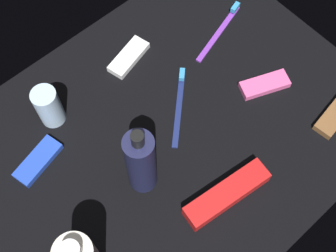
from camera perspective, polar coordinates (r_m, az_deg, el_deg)
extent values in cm
cube|color=black|center=(93.77, 0.00, -0.95)|extent=(84.00, 64.00, 1.20)
cylinder|color=#1C1E40|center=(81.29, -3.37, -4.61)|extent=(5.39, 5.39, 17.67)
cylinder|color=black|center=(71.86, -3.81, -1.66)|extent=(2.20, 2.20, 2.80)
cylinder|color=silver|center=(71.26, -12.02, -14.94)|extent=(3.20, 3.20, 2.20)
cylinder|color=silver|center=(93.50, -14.61, 2.36)|extent=(5.01, 5.01, 9.55)
cube|color=navy|center=(95.27, 1.34, 2.28)|extent=(14.03, 13.10, 0.90)
cube|color=#338CCC|center=(98.12, 1.75, 6.42)|extent=(2.66, 2.57, 1.20)
cube|color=purple|center=(106.27, 6.30, 11.46)|extent=(17.63, 6.13, 0.90)
cube|color=#338CCC|center=(109.89, 8.34, 14.37)|extent=(2.80, 1.78, 1.20)
cube|color=red|center=(87.55, 7.30, -8.39)|extent=(18.01, 6.55, 3.20)
cube|color=brown|center=(100.13, 20.03, 1.23)|extent=(10.84, 5.37, 1.50)
cube|color=blue|center=(93.51, -15.83, -4.18)|extent=(11.06, 6.39, 1.50)
cube|color=#E55999|center=(99.78, 11.91, 5.06)|extent=(11.14, 7.65, 1.50)
cube|color=white|center=(101.78, -4.90, 8.53)|extent=(11.07, 6.45, 1.50)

